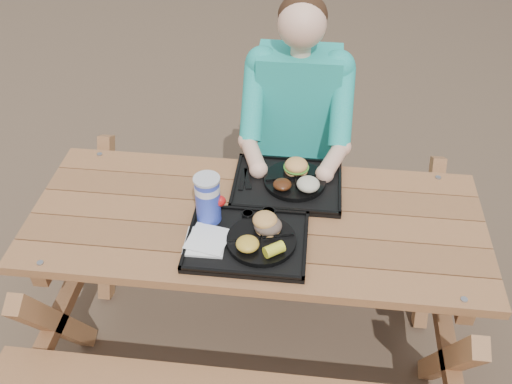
# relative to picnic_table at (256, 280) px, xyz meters

# --- Properties ---
(ground) EXTENTS (60.00, 60.00, 0.00)m
(ground) POSITION_rel_picnic_table_xyz_m (0.00, 0.00, -0.38)
(ground) COLOR #999999
(ground) RESTS_ON ground
(picnic_table) EXTENTS (1.80, 1.49, 0.75)m
(picnic_table) POSITION_rel_picnic_table_xyz_m (0.00, 0.00, 0.00)
(picnic_table) COLOR #999999
(picnic_table) RESTS_ON ground
(tray_near) EXTENTS (0.45, 0.35, 0.02)m
(tray_near) POSITION_rel_picnic_table_xyz_m (-0.02, -0.15, 0.39)
(tray_near) COLOR black
(tray_near) RESTS_ON picnic_table
(tray_far) EXTENTS (0.45, 0.35, 0.02)m
(tray_far) POSITION_rel_picnic_table_xyz_m (0.11, 0.20, 0.39)
(tray_far) COLOR black
(tray_far) RESTS_ON picnic_table
(plate_near) EXTENTS (0.26, 0.26, 0.02)m
(plate_near) POSITION_rel_picnic_table_xyz_m (0.04, -0.16, 0.41)
(plate_near) COLOR black
(plate_near) RESTS_ON tray_near
(plate_far) EXTENTS (0.26, 0.26, 0.02)m
(plate_far) POSITION_rel_picnic_table_xyz_m (0.14, 0.21, 0.41)
(plate_far) COLOR black
(plate_far) RESTS_ON tray_far
(napkin_stack) EXTENTS (0.15, 0.15, 0.02)m
(napkin_stack) POSITION_rel_picnic_table_xyz_m (-0.17, -0.19, 0.40)
(napkin_stack) COLOR white
(napkin_stack) RESTS_ON tray_near
(soda_cup) EXTENTS (0.09, 0.09, 0.19)m
(soda_cup) POSITION_rel_picnic_table_xyz_m (-0.18, -0.05, 0.49)
(soda_cup) COLOR #182EB4
(soda_cup) RESTS_ON tray_near
(condiment_bbq) EXTENTS (0.04, 0.04, 0.03)m
(condiment_bbq) POSITION_rel_picnic_table_xyz_m (-0.03, -0.03, 0.41)
(condiment_bbq) COLOR #341305
(condiment_bbq) RESTS_ON tray_near
(condiment_mustard) EXTENTS (0.05, 0.05, 0.03)m
(condiment_mustard) POSITION_rel_picnic_table_xyz_m (0.05, -0.02, 0.41)
(condiment_mustard) COLOR yellow
(condiment_mustard) RESTS_ON tray_near
(sandwich) EXTENTS (0.10, 0.10, 0.10)m
(sandwich) POSITION_rel_picnic_table_xyz_m (0.06, -0.11, 0.47)
(sandwich) COLOR #DB974D
(sandwich) RESTS_ON plate_near
(mac_cheese) EXTENTS (0.09, 0.09, 0.04)m
(mac_cheese) POSITION_rel_picnic_table_xyz_m (-0.01, -0.21, 0.44)
(mac_cheese) COLOR gold
(mac_cheese) RESTS_ON plate_near
(corn_cob) EXTENTS (0.10, 0.10, 0.04)m
(corn_cob) POSITION_rel_picnic_table_xyz_m (0.09, -0.23, 0.44)
(corn_cob) COLOR yellow
(corn_cob) RESTS_ON plate_near
(cutlery_far) EXTENTS (0.05, 0.15, 0.01)m
(cutlery_far) POSITION_rel_picnic_table_xyz_m (-0.06, 0.21, 0.40)
(cutlery_far) COLOR black
(cutlery_far) RESTS_ON tray_far
(burger) EXTENTS (0.10, 0.10, 0.09)m
(burger) POSITION_rel_picnic_table_xyz_m (0.14, 0.26, 0.46)
(burger) COLOR #ECA053
(burger) RESTS_ON plate_far
(baked_beans) EXTENTS (0.08, 0.08, 0.03)m
(baked_beans) POSITION_rel_picnic_table_xyz_m (0.09, 0.15, 0.43)
(baked_beans) COLOR #48210E
(baked_beans) RESTS_ON plate_far
(potato_salad) EXTENTS (0.09, 0.09, 0.05)m
(potato_salad) POSITION_rel_picnic_table_xyz_m (0.20, 0.15, 0.44)
(potato_salad) COLOR beige
(potato_salad) RESTS_ON plate_far
(diner) EXTENTS (0.48, 0.84, 1.28)m
(diner) POSITION_rel_picnic_table_xyz_m (0.12, 0.67, 0.27)
(diner) COLOR teal
(diner) RESTS_ON ground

